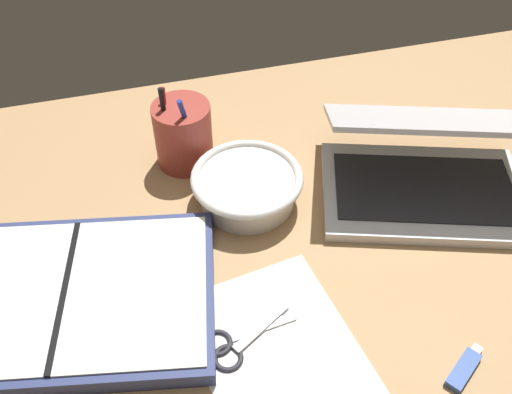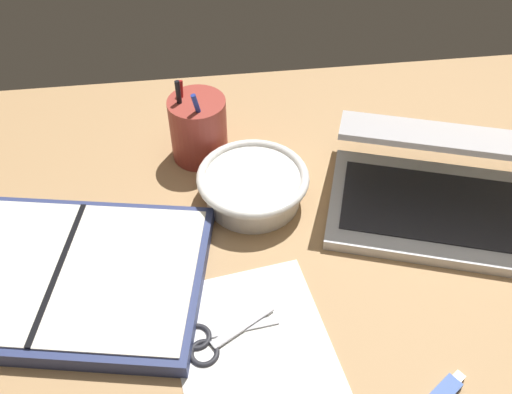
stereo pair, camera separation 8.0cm
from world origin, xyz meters
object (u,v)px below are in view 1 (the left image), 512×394
laptop (426,168)px  bowl (247,186)px  planner (67,298)px  pen_cup (183,134)px  scissors (232,345)px

laptop → bowl: size_ratio=2.19×
laptop → planner: size_ratio=0.88×
laptop → pen_cup: size_ratio=2.57×
bowl → pen_cup: size_ratio=1.17×
planner → pen_cup: bearing=61.6°
laptop → bowl: laptop is taller
scissors → planner: bearing=130.1°
bowl → pen_cup: pen_cup is taller
pen_cup → planner: bearing=-129.7°
scissors → laptop: bearing=10.1°
laptop → scissors: 41.15cm
laptop → scissors: laptop is taller
laptop → scissors: size_ratio=2.99×
planner → bowl: bearing=35.4°
pen_cup → scissors: (-0.85, -36.43, -5.20)cm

